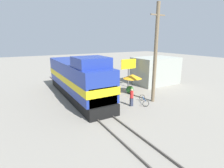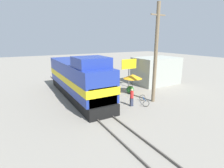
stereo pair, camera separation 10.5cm
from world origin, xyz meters
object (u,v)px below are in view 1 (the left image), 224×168
utility_pole (155,54)px  vendor_umbrella (132,76)px  locomotive (78,79)px  bicycle (144,100)px  person_bystander (132,97)px  billboard_sign (129,66)px

utility_pole → vendor_umbrella: size_ratio=4.20×
locomotive → utility_pole: (6.49, -5.25, 2.93)m
utility_pole → bicycle: 4.90m
utility_pole → person_bystander: 4.97m
utility_pole → bicycle: bearing=-178.3°
billboard_sign → person_bystander: bearing=-122.5°
vendor_umbrella → billboard_sign: 3.04m
utility_pole → person_bystander: utility_pole is taller
vendor_umbrella → bicycle: size_ratio=1.21×
utility_pole → bicycle: (-1.27, -0.04, -4.73)m
billboard_sign → person_bystander: (-3.91, -6.14, -2.00)m
locomotive → person_bystander: size_ratio=7.73×
vendor_umbrella → person_bystander: vendor_umbrella is taller
utility_pole → locomotive: bearing=141.0°
person_bystander → bicycle: size_ratio=0.92×
vendor_umbrella → utility_pole: bearing=-87.0°
vendor_umbrella → bicycle: 4.13m
utility_pole → bicycle: utility_pole is taller
locomotive → utility_pole: utility_pole is taller
locomotive → bicycle: locomotive is taller
vendor_umbrella → billboard_sign: size_ratio=0.61×
locomotive → vendor_umbrella: (6.30, -1.73, -0.03)m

